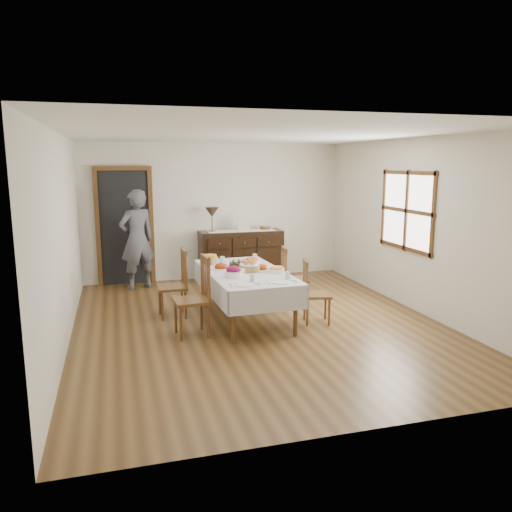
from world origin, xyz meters
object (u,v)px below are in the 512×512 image
object	(u,v)px
chair_left_near	(195,296)
chair_right_far	(292,276)
dining_table	(245,277)
person	(137,236)
chair_left_far	(175,283)
table_lamp	(212,213)
chair_right_near	(314,291)
sideboard	(241,255)

from	to	relation	value
chair_left_near	chair_right_far	xyz separation A→B (m)	(1.68, 0.97, -0.06)
dining_table	person	bearing A→B (deg)	119.07
chair_left_far	person	distance (m)	1.97
person	table_lamp	bearing A→B (deg)	164.80
chair_right_near	table_lamp	bearing A→B (deg)	30.88
chair_right_far	chair_right_near	bearing A→B (deg)	-171.75
chair_right_near	chair_left_near	bearing A→B (deg)	105.98
chair_right_near	person	distance (m)	3.56
chair_left_near	dining_table	bearing A→B (deg)	116.35
dining_table	table_lamp	size ratio (longest dim) A/B	4.61
chair_left_near	sideboard	bearing A→B (deg)	151.37
dining_table	chair_left_near	size ratio (longest dim) A/B	2.02
chair_left_far	table_lamp	distance (m)	2.40
chair_left_near	person	distance (m)	2.84
table_lamp	chair_left_far	bearing A→B (deg)	-114.80
chair_right_near	chair_right_far	xyz separation A→B (m)	(0.00, 0.91, 0.02)
dining_table	table_lamp	bearing A→B (deg)	87.63
chair_right_near	person	xyz separation A→B (m)	(-2.28, 2.69, 0.49)
chair_left_near	person	bearing A→B (deg)	-171.75
chair_right_far	table_lamp	world-z (taller)	table_lamp
dining_table	sideboard	world-z (taller)	sideboard
sideboard	person	bearing A→B (deg)	-174.17
chair_right_far	sideboard	world-z (taller)	sideboard
dining_table	chair_right_near	xyz separation A→B (m)	(0.89, -0.40, -0.17)
dining_table	sideboard	distance (m)	2.55
chair_left_near	chair_right_near	distance (m)	1.68
chair_right_far	table_lamp	xyz separation A→B (m)	(-0.88, 1.97, 0.83)
chair_right_near	person	bearing A→B (deg)	54.15
chair_left_near	chair_right_far	world-z (taller)	chair_left_near
sideboard	chair_left_far	bearing A→B (deg)	-126.11
dining_table	chair_right_near	distance (m)	0.99
chair_right_far	chair_left_near	bearing A→B (deg)	128.28
chair_right_far	person	size ratio (longest dim) A/B	0.50
chair_left_far	chair_right_far	distance (m)	1.83
chair_left_near	chair_right_near	world-z (taller)	chair_left_near
chair_right_far	table_lamp	distance (m)	2.32
chair_left_far	chair_right_near	world-z (taller)	chair_left_far
chair_left_far	sideboard	bearing A→B (deg)	142.58
sideboard	chair_left_near	bearing A→B (deg)	-114.67
table_lamp	dining_table	bearing A→B (deg)	-90.23
chair_right_far	dining_table	bearing A→B (deg)	127.91
chair_right_near	table_lamp	distance (m)	3.13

